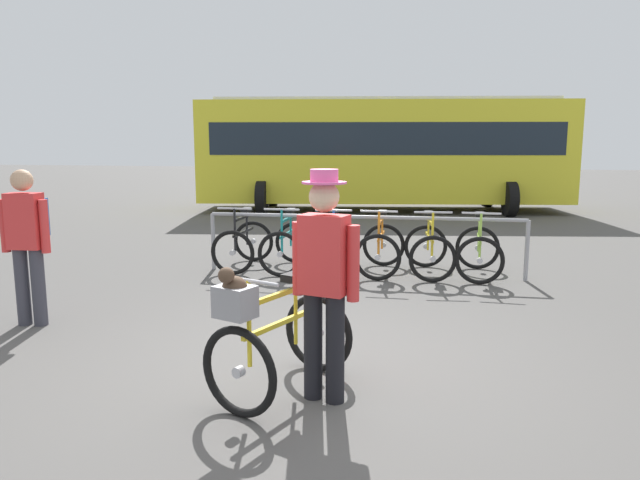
# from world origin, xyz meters

# --- Properties ---
(ground_plane) EXTENTS (80.00, 80.00, 0.00)m
(ground_plane) POSITION_xyz_m (0.00, 0.00, 0.00)
(ground_plane) COLOR #514F4C
(bike_rack_rail) EXTENTS (4.61, 0.19, 0.88)m
(bike_rack_rail) POSITION_xyz_m (-0.02, 3.75, 0.70)
(bike_rack_rail) COLOR #99999E
(bike_rack_rail) RESTS_ON ground
(racked_bike_black) EXTENTS (0.67, 1.11, 0.97)m
(racked_bike_black) POSITION_xyz_m (-1.88, 3.88, 0.37)
(racked_bike_black) COLOR black
(racked_bike_black) RESTS_ON ground
(racked_bike_teal) EXTENTS (0.68, 1.09, 0.97)m
(racked_bike_teal) POSITION_xyz_m (-1.18, 3.90, 0.37)
(racked_bike_teal) COLOR black
(racked_bike_teal) RESTS_ON ground
(racked_bike_blue) EXTENTS (0.83, 1.18, 0.97)m
(racked_bike_blue) POSITION_xyz_m (-0.48, 3.92, 0.37)
(racked_bike_blue) COLOR black
(racked_bike_blue) RESTS_ON ground
(racked_bike_orange) EXTENTS (0.67, 1.11, 0.97)m
(racked_bike_orange) POSITION_xyz_m (0.22, 3.94, 0.37)
(racked_bike_orange) COLOR black
(racked_bike_orange) RESTS_ON ground
(racked_bike_yellow) EXTENTS (0.78, 1.16, 0.97)m
(racked_bike_yellow) POSITION_xyz_m (0.92, 3.96, 0.37)
(racked_bike_yellow) COLOR black
(racked_bike_yellow) RESTS_ON ground
(racked_bike_lime) EXTENTS (0.69, 1.10, 0.97)m
(racked_bike_lime) POSITION_xyz_m (1.62, 3.98, 0.37)
(racked_bike_lime) COLOR black
(racked_bike_lime) RESTS_ON ground
(featured_bicycle) EXTENTS (1.01, 1.26, 1.09)m
(featured_bicycle) POSITION_xyz_m (-0.16, -0.57, 0.49)
(featured_bicycle) COLOR black
(featured_bicycle) RESTS_ON ground
(person_with_featured_bike) EXTENTS (0.52, 0.32, 1.72)m
(person_with_featured_bike) POSITION_xyz_m (0.23, -0.53, 0.95)
(person_with_featured_bike) COLOR black
(person_with_featured_bike) RESTS_ON ground
(pedestrian_with_backpack) EXTENTS (0.53, 0.35, 1.64)m
(pedestrian_with_backpack) POSITION_xyz_m (-3.15, 0.69, 0.94)
(pedestrian_with_backpack) COLOR #383842
(pedestrian_with_backpack) RESTS_ON ground
(bus_distant) EXTENTS (10.27, 4.43, 3.08)m
(bus_distant) POSITION_xyz_m (-0.56, 12.10, 1.74)
(bus_distant) COLOR yellow
(bus_distant) RESTS_ON ground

